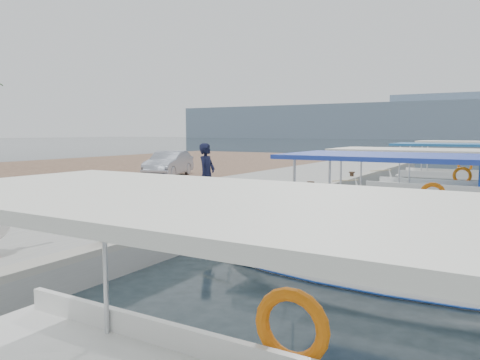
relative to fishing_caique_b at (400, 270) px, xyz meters
The scene contains 12 objects.
ground 4.49m from the fishing_caique_b, 168.54° to the left, with size 400.00×400.00×0.00m, color black.
concrete_quay 9.46m from the fishing_caique_b, 141.46° to the left, with size 6.00×40.00×0.50m, color gray.
quay_curb 7.50m from the fishing_caique_b, 128.08° to the left, with size 0.44×40.00×0.12m, color #9C998B.
cobblestone_strip 13.72m from the fishing_caique_b, 154.58° to the left, with size 4.00×40.00×0.50m, color brown.
fishing_caique_b is the anchor object (origin of this frame).
fishing_caique_c 3.21m from the fishing_caique_b, 97.06° to the left, with size 6.83×2.35×2.83m.
fishing_caique_d 9.60m from the fishing_caique_b, 91.10° to the left, with size 7.03×2.49×2.83m.
fishing_caique_e 15.39m from the fishing_caique_b, 92.57° to the left, with size 6.23×2.23×2.83m.
mooring_bollards 5.34m from the fishing_caique_b, 153.26° to the left, with size 0.28×20.28×0.33m.
fisherman 6.52m from the fishing_caique_b, 158.02° to the left, with size 0.66×0.44×1.82m, color black.
parked_car 15.63m from the fishing_caique_b, 144.72° to the left, with size 1.31×3.74×1.23m, color #A3AABA.
folding_table 11.35m from the fishing_caique_b, behind, with size 0.55×0.55×0.73m.
Camera 1 is at (6.11, -9.54, 2.63)m, focal length 35.00 mm.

